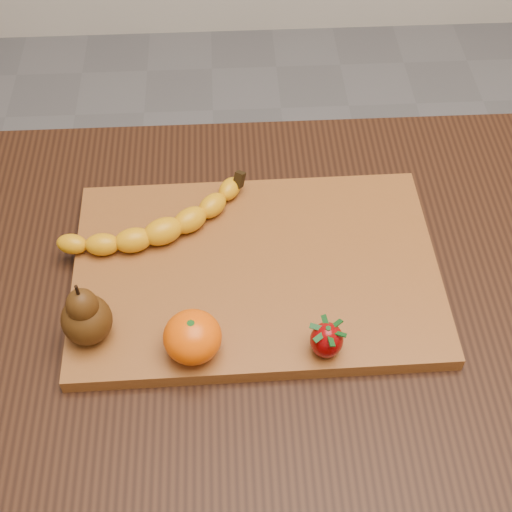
{
  "coord_description": "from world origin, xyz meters",
  "views": [
    {
      "loc": [
        0.04,
        -0.49,
        1.47
      ],
      "look_at": [
        0.07,
        0.06,
        0.8
      ],
      "focal_mm": 50.0,
      "sensor_mm": 36.0,
      "label": 1
    }
  ],
  "objects_px": {
    "pear": "(84,312)",
    "mandarin": "(192,337)",
    "table": "(203,357)",
    "cutting_board": "(256,271)"
  },
  "relations": [
    {
      "from": "pear",
      "to": "mandarin",
      "type": "xyz_separation_m",
      "value": [
        0.12,
        -0.03,
        -0.02
      ]
    },
    {
      "from": "table",
      "to": "pear",
      "type": "xyz_separation_m",
      "value": [
        -0.12,
        -0.03,
        0.16
      ]
    },
    {
      "from": "mandarin",
      "to": "table",
      "type": "bearing_deg",
      "value": 86.79
    },
    {
      "from": "cutting_board",
      "to": "mandarin",
      "type": "relative_size",
      "value": 6.89
    },
    {
      "from": "mandarin",
      "to": "cutting_board",
      "type": "bearing_deg",
      "value": 57.03
    },
    {
      "from": "cutting_board",
      "to": "pear",
      "type": "height_order",
      "value": "pear"
    },
    {
      "from": "table",
      "to": "cutting_board",
      "type": "bearing_deg",
      "value": 37.42
    },
    {
      "from": "cutting_board",
      "to": "mandarin",
      "type": "height_order",
      "value": "mandarin"
    },
    {
      "from": "table",
      "to": "cutting_board",
      "type": "relative_size",
      "value": 2.22
    },
    {
      "from": "table",
      "to": "mandarin",
      "type": "height_order",
      "value": "mandarin"
    }
  ]
}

